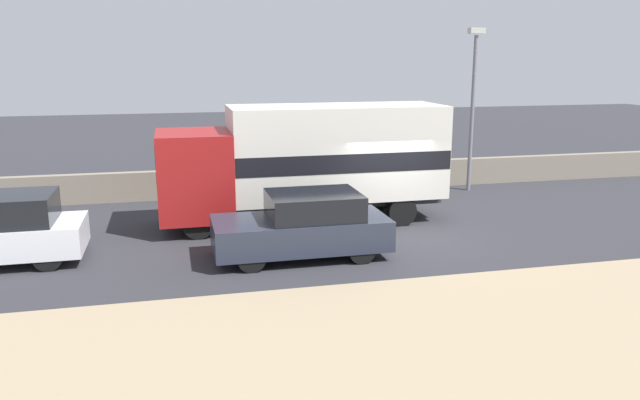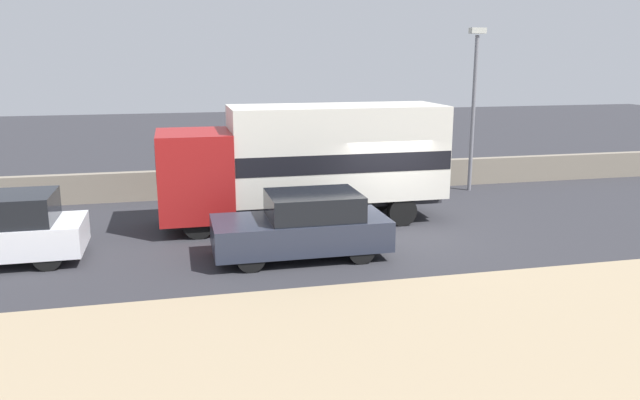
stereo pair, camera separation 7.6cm
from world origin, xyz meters
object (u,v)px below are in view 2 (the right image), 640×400
Objects in this scene: box_truck at (309,159)px; car_hatchback at (304,226)px; street_lamp at (474,96)px; car_sedan_second at (1,230)px.

car_hatchback is at bearing 75.24° from box_truck.
car_hatchback is (-7.52, -6.24, -2.63)m from street_lamp.
car_hatchback is (-0.84, -3.19, -1.10)m from box_truck.
box_truck is 1.94× the size of car_hatchback.
street_lamp reaches higher than car_hatchback.
car_sedan_second is (-14.58, -5.08, -2.61)m from street_lamp.
street_lamp is 15.66m from car_sedan_second.
car_hatchback is at bearing -140.32° from street_lamp.
street_lamp is 0.70× the size of box_truck.
street_lamp is at bearing -160.79° from car_sedan_second.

